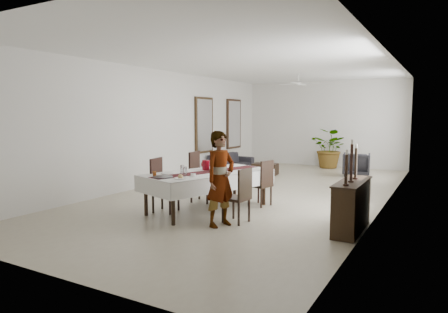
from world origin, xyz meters
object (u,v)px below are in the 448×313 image
(dining_table_top, at_px, (208,174))
(woman, at_px, (220,179))
(red_pitcher, at_px, (206,165))
(sofa, at_px, (230,162))
(sideboard_body, at_px, (352,207))

(dining_table_top, distance_m, woman, 1.20)
(dining_table_top, height_order, red_pitcher, red_pitcher)
(dining_table_top, xyz_separation_m, woman, (0.80, -0.89, 0.08))
(dining_table_top, bearing_deg, woman, -29.58)
(red_pitcher, height_order, woman, woman)
(woman, bearing_deg, red_pitcher, 59.79)
(dining_table_top, relative_size, sofa, 1.21)
(red_pitcher, height_order, sideboard_body, red_pitcher)
(sideboard_body, bearing_deg, red_pitcher, 174.35)
(woman, distance_m, sideboard_body, 2.27)
(dining_table_top, distance_m, sofa, 5.76)
(red_pitcher, bearing_deg, dining_table_top, -49.41)
(red_pitcher, distance_m, sofa, 5.48)
(sofa, bearing_deg, red_pitcher, -152.66)
(sideboard_body, distance_m, sofa, 7.45)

